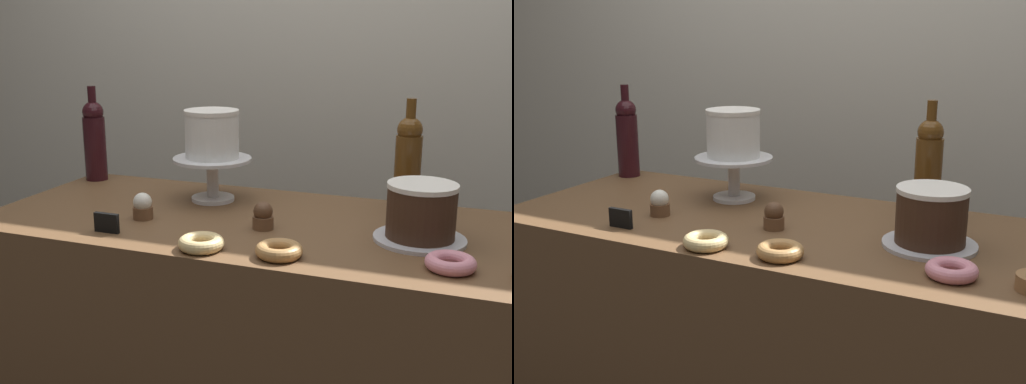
{
  "view_description": "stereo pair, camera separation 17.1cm",
  "coord_description": "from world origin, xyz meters",
  "views": [
    {
      "loc": [
        0.59,
        -1.55,
        1.46
      ],
      "look_at": [
        0.0,
        0.0,
        1.02
      ],
      "focal_mm": 43.87,
      "sensor_mm": 36.0,
      "label": 1
    },
    {
      "loc": [
        0.74,
        -1.48,
        1.46
      ],
      "look_at": [
        0.0,
        0.0,
        1.02
      ],
      "focal_mm": 43.87,
      "sensor_mm": 36.0,
      "label": 2
    }
  ],
  "objects": [
    {
      "name": "display_counter",
      "position": [
        0.0,
        0.0,
        0.47
      ],
      "size": [
        1.51,
        0.67,
        0.94
      ],
      "color": "brown",
      "rests_on": "ground_plane"
    },
    {
      "name": "silver_serving_platter",
      "position": [
        0.44,
        -0.02,
        0.95
      ],
      "size": [
        0.23,
        0.23,
        0.01
      ],
      "color": "silver",
      "rests_on": "display_counter"
    },
    {
      "name": "wine_bottle_amber",
      "position": [
        0.37,
        0.25,
        1.09
      ],
      "size": [
        0.08,
        0.08,
        0.33
      ],
      "color": "#5B3814",
      "rests_on": "display_counter"
    },
    {
      "name": "donut_pink",
      "position": [
        0.53,
        -0.19,
        0.96
      ],
      "size": [
        0.11,
        0.11,
        0.03
      ],
      "color": "pink",
      "rests_on": "display_counter"
    },
    {
      "name": "cupcake_chocolate",
      "position": [
        0.04,
        -0.07,
        0.98
      ],
      "size": [
        0.06,
        0.06,
        0.07
      ],
      "color": "brown",
      "rests_on": "display_counter"
    },
    {
      "name": "wine_bottle_dark_red",
      "position": [
        -0.69,
        0.25,
        1.09
      ],
      "size": [
        0.08,
        0.08,
        0.33
      ],
      "color": "black",
      "rests_on": "display_counter"
    },
    {
      "name": "back_wall",
      "position": [
        0.0,
        0.91,
        1.3
      ],
      "size": [
        6.0,
        0.05,
        2.6
      ],
      "color": "beige",
      "rests_on": "ground_plane"
    },
    {
      "name": "cake_stand_pedestal",
      "position": [
        -0.2,
        0.14,
        1.04
      ],
      "size": [
        0.24,
        0.24,
        0.13
      ],
      "color": "silver",
      "rests_on": "display_counter"
    },
    {
      "name": "donut_glazed",
      "position": [
        -0.04,
        -0.27,
        0.96
      ],
      "size": [
        0.11,
        0.11,
        0.03
      ],
      "color": "#E0C17F",
      "rests_on": "display_counter"
    },
    {
      "name": "price_sign_chalkboard",
      "position": [
        -0.32,
        -0.24,
        0.97
      ],
      "size": [
        0.07,
        0.01,
        0.05
      ],
      "color": "black",
      "rests_on": "display_counter"
    },
    {
      "name": "donut_maple",
      "position": [
        0.15,
        -0.25,
        0.96
      ],
      "size": [
        0.11,
        0.11,
        0.03
      ],
      "color": "#B27F47",
      "rests_on": "display_counter"
    },
    {
      "name": "cupcake_vanilla",
      "position": [
        -0.3,
        -0.1,
        0.98
      ],
      "size": [
        0.06,
        0.06,
        0.07
      ],
      "color": "brown",
      "rests_on": "display_counter"
    },
    {
      "name": "chocolate_round_cake",
      "position": [
        0.44,
        -0.02,
        1.02
      ],
      "size": [
        0.17,
        0.17,
        0.14
      ],
      "color": "#3D2619",
      "rests_on": "silver_serving_platter"
    },
    {
      "name": "white_layer_cake",
      "position": [
        -0.2,
        0.14,
        1.15
      ],
      "size": [
        0.17,
        0.17,
        0.14
      ],
      "color": "white",
      "rests_on": "cake_stand_pedestal"
    }
  ]
}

